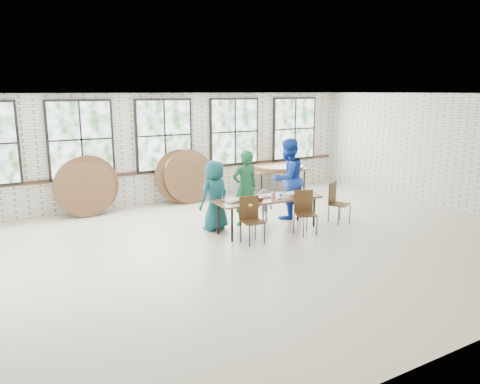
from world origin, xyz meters
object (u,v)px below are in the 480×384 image
object	(u,v)px
chair_near_right	(304,208)
storage_table	(278,171)
dining_table	(268,200)
chair_near_left	(251,215)

from	to	relation	value
chair_near_right	storage_table	distance (m)	4.08
chair_near_right	storage_table	bearing A→B (deg)	85.06
dining_table	chair_near_right	size ratio (longest dim) A/B	2.57
dining_table	chair_near_left	xyz separation A→B (m)	(-0.75, -0.50, -0.13)
dining_table	chair_near_right	world-z (taller)	chair_near_right
chair_near_left	storage_table	xyz separation A→B (m)	(3.18, 3.53, 0.13)
chair_near_left	storage_table	bearing A→B (deg)	56.32
chair_near_left	chair_near_right	distance (m)	1.32
dining_table	storage_table	size ratio (longest dim) A/B	1.34
chair_near_right	storage_table	world-z (taller)	chair_near_right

